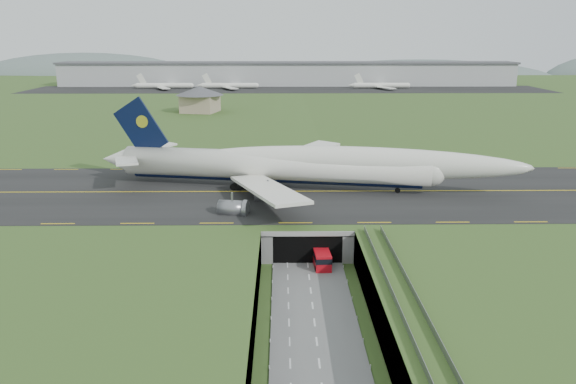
{
  "coord_description": "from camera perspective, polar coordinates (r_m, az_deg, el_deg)",
  "views": [
    {
      "loc": [
        -4.48,
        -82.29,
        38.13
      ],
      "look_at": [
        -3.24,
        20.0,
        9.63
      ],
      "focal_mm": 35.0,
      "sensor_mm": 36.0,
      "label": 1
    }
  ],
  "objects": [
    {
      "name": "cargo_terminal",
      "position": [
        382.5,
        -0.05,
        11.95
      ],
      "size": [
        320.0,
        67.0,
        15.6
      ],
      "color": "#B2B2B2",
      "rests_on": "ground"
    },
    {
      "name": "shuttle_tram",
      "position": [
        96.77,
        3.41,
        -6.63
      ],
      "size": [
        3.12,
        7.28,
        2.92
      ],
      "rotation": [
        0.0,
        0.0,
        0.06
      ],
      "color": "red",
      "rests_on": "ground"
    },
    {
      "name": "trench_road",
      "position": [
        84.03,
        2.49,
        -11.36
      ],
      "size": [
        12.0,
        75.0,
        0.2
      ],
      "primitive_type": "cube",
      "color": "slate",
      "rests_on": "ground"
    },
    {
      "name": "jumbo_jet",
      "position": [
        120.52,
        1.58,
        2.73
      ],
      "size": [
        92.71,
        59.29,
        19.95
      ],
      "rotation": [
        0.0,
        0.0,
        -0.18
      ],
      "color": "white",
      "rests_on": "ground"
    },
    {
      "name": "airfield_deck",
      "position": [
        89.59,
        2.25,
        -7.53
      ],
      "size": [
        800.0,
        800.0,
        6.0
      ],
      "primitive_type": "cube",
      "color": "gray",
      "rests_on": "ground"
    },
    {
      "name": "distant_hills",
      "position": [
        518.61,
        7.06,
        10.79
      ],
      "size": [
        700.0,
        91.0,
        60.0
      ],
      "color": "slate",
      "rests_on": "ground"
    },
    {
      "name": "tunnel_portal",
      "position": [
        105.04,
        1.79,
        -3.79
      ],
      "size": [
        17.0,
        22.3,
        6.0
      ],
      "color": "gray",
      "rests_on": "ground"
    },
    {
      "name": "guideway",
      "position": [
        72.86,
        11.89,
        -11.56
      ],
      "size": [
        3.0,
        53.0,
        7.05
      ],
      "color": "#A8A8A3",
      "rests_on": "ground"
    },
    {
      "name": "ground",
      "position": [
        90.81,
        2.23,
        -9.27
      ],
      "size": [
        900.0,
        900.0,
        0.0
      ],
      "primitive_type": "plane",
      "color": "#395421",
      "rests_on": "ground"
    },
    {
      "name": "taxiway",
      "position": [
        119.75,
        1.47,
        0.04
      ],
      "size": [
        800.0,
        44.0,
        0.18
      ],
      "primitive_type": "cube",
      "color": "black",
      "rests_on": "airfield_deck"
    },
    {
      "name": "service_building",
      "position": [
        249.43,
        -8.94,
        9.52
      ],
      "size": [
        24.46,
        24.46,
        11.22
      ],
      "rotation": [
        0.0,
        0.0,
        -0.21
      ],
      "color": "tan",
      "rests_on": "ground"
    }
  ]
}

